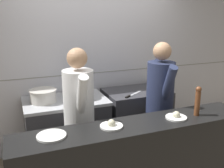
# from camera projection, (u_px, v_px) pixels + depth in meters

# --- Properties ---
(wall_back_tiled) EXTENTS (8.00, 0.06, 2.60)m
(wall_back_tiled) POSITION_uv_depth(u_px,v_px,m) (96.00, 63.00, 3.98)
(wall_back_tiled) COLOR silver
(wall_back_tiled) RESTS_ON ground_plane
(oven_range) EXTENTS (1.11, 0.71, 0.90)m
(oven_range) POSITION_uv_depth(u_px,v_px,m) (67.00, 130.00, 3.64)
(oven_range) COLOR #38383D
(oven_range) RESTS_ON ground_plane
(prep_counter) EXTENTS (0.93, 0.65, 0.91)m
(prep_counter) POSITION_uv_depth(u_px,v_px,m) (136.00, 119.00, 4.02)
(prep_counter) COLOR #38383D
(prep_counter) RESTS_ON ground_plane
(pass_counter) EXTENTS (2.52, 0.45, 0.96)m
(pass_counter) POSITION_uv_depth(u_px,v_px,m) (137.00, 166.00, 2.75)
(pass_counter) COLOR black
(pass_counter) RESTS_ON ground_plane
(stock_pot) EXTENTS (0.35, 0.35, 0.17)m
(stock_pot) POSITION_uv_depth(u_px,v_px,m) (43.00, 95.00, 3.41)
(stock_pot) COLOR beige
(stock_pot) RESTS_ON oven_range
(sauce_pot) EXTENTS (0.31, 0.31, 0.19)m
(sauce_pot) POSITION_uv_depth(u_px,v_px,m) (80.00, 91.00, 3.56)
(sauce_pot) COLOR #2D2D33
(sauce_pot) RESTS_ON oven_range
(chefs_knife) EXTENTS (0.35, 0.25, 0.02)m
(chefs_knife) POSITION_uv_depth(u_px,v_px,m) (132.00, 95.00, 3.68)
(chefs_knife) COLOR #B7BABF
(chefs_knife) RESTS_ON prep_counter
(plated_dish_main) EXTENTS (0.27, 0.27, 0.02)m
(plated_dish_main) POSITION_uv_depth(u_px,v_px,m) (51.00, 136.00, 2.35)
(plated_dish_main) COLOR white
(plated_dish_main) RESTS_ON pass_counter
(plated_dish_appetiser) EXTENTS (0.23, 0.23, 0.08)m
(plated_dish_appetiser) POSITION_uv_depth(u_px,v_px,m) (111.00, 125.00, 2.55)
(plated_dish_appetiser) COLOR white
(plated_dish_appetiser) RESTS_ON pass_counter
(plated_dish_dessert) EXTENTS (0.22, 0.22, 0.08)m
(plated_dish_dessert) POSITION_uv_depth(u_px,v_px,m) (176.00, 117.00, 2.76)
(plated_dish_dessert) COLOR white
(plated_dish_dessert) RESTS_ON pass_counter
(pepper_mill) EXTENTS (0.06, 0.06, 0.33)m
(pepper_mill) POSITION_uv_depth(u_px,v_px,m) (198.00, 100.00, 2.80)
(pepper_mill) COLOR brown
(pepper_mill) RESTS_ON pass_counter
(chef_head_cook) EXTENTS (0.36, 0.73, 1.68)m
(chef_head_cook) POSITION_uv_depth(u_px,v_px,m) (79.00, 114.00, 2.95)
(chef_head_cook) COLOR black
(chef_head_cook) RESTS_ON ground_plane
(chef_sous) EXTENTS (0.39, 0.74, 1.70)m
(chef_sous) POSITION_uv_depth(u_px,v_px,m) (160.00, 101.00, 3.34)
(chef_sous) COLOR black
(chef_sous) RESTS_ON ground_plane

